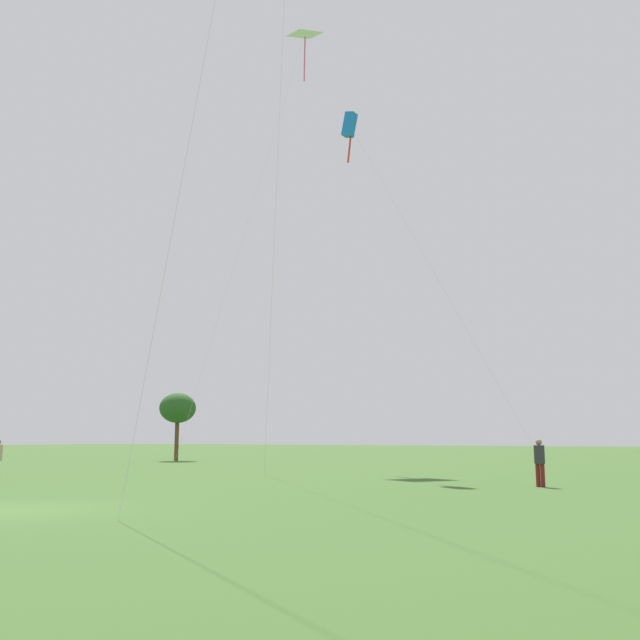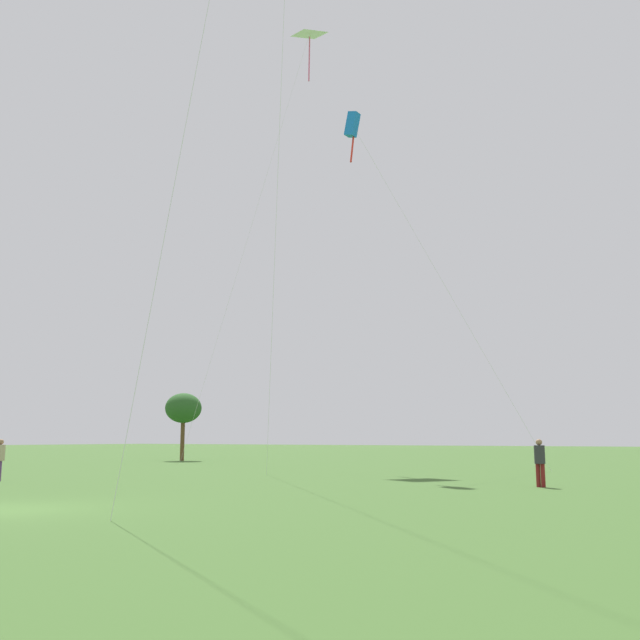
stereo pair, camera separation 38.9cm
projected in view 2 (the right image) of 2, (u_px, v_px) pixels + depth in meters
ground at (0, 510)px, 16.27m from camera, size 280.00×280.00×0.00m
person_standing_0 at (540, 459)px, 24.03m from camera, size 0.36×0.36×1.60m
person_standing_2 at (0, 457)px, 27.22m from camera, size 0.36×0.36×1.60m
kite_flying_1 at (353, 127)px, 38.75m from camera, size 9.08×4.63×19.31m
kite_flying_2 at (309, 37)px, 54.39m from camera, size 9.29×6.01×32.87m
park_tree_0 at (183, 409)px, 52.77m from camera, size 2.69×2.69×4.96m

